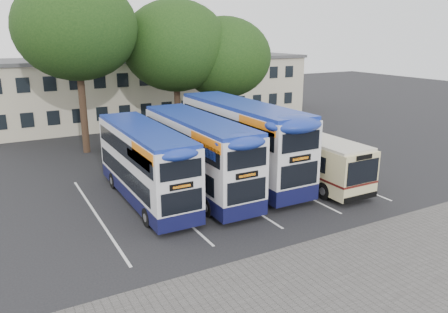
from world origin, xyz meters
name	(u,v)px	position (x,y,z in m)	size (l,w,h in m)	color
ground	(338,209)	(0.00, 0.00, 0.00)	(120.00, 120.00, 0.00)	black
paving_strip	(390,264)	(-2.00, -5.00, 0.01)	(40.00, 6.00, 0.01)	#595654
bay_lines	(224,191)	(-3.75, 5.00, 0.01)	(14.12, 11.00, 0.01)	silver
depot_building	(152,88)	(0.00, 26.99, 3.15)	(32.40, 8.40, 6.20)	beige
lamp_post	(239,71)	(6.00, 19.97, 5.08)	(0.25, 1.05, 9.06)	gray
tree_left	(76,28)	(-8.66, 17.13, 8.77)	(8.37, 8.37, 12.34)	black
tree_mid	(176,46)	(-1.13, 17.68, 7.49)	(8.34, 8.34, 11.05)	black
tree_right	(224,58)	(2.88, 17.11, 6.52)	(7.71, 7.71, 9.81)	black
bus_dd_left	(145,161)	(-7.97, 5.78, 2.17)	(2.29, 9.44, 3.93)	#0F1139
bus_dd_mid	(198,152)	(-5.00, 5.65, 2.30)	(2.42, 10.00, 4.17)	#0F1139
bus_dd_right	(241,138)	(-1.81, 6.47, 2.53)	(2.67, 11.03, 4.60)	#0F1139
bus_single	(302,153)	(1.36, 4.68, 1.60)	(2.40, 9.45, 2.82)	beige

